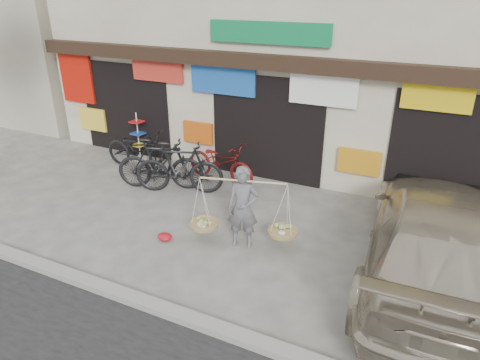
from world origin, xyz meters
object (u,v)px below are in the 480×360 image
at_px(bike_0, 139,150).
at_px(suv, 439,239).
at_px(street_vendor, 243,211).
at_px(display_rack, 139,141).
at_px(bike_3, 179,168).
at_px(bike_2, 220,162).
at_px(bike_1, 160,164).

bearing_deg(bike_0, suv, -100.84).
relative_size(street_vendor, suv, 0.36).
height_order(bike_0, suv, suv).
xyz_separation_m(street_vendor, suv, (3.44, 0.43, 0.06)).
height_order(street_vendor, display_rack, street_vendor).
height_order(bike_3, suv, suv).
xyz_separation_m(bike_2, display_rack, (-2.88, 0.35, 0.03)).
xyz_separation_m(street_vendor, display_rack, (-4.70, 2.86, -0.20)).
xyz_separation_m(bike_2, bike_3, (-0.60, -1.02, 0.11)).
height_order(bike_1, bike_2, bike_1).
xyz_separation_m(bike_1, suv, (6.41, -1.06, 0.17)).
xyz_separation_m(bike_1, bike_3, (0.55, 0.00, 0.00)).
bearing_deg(bike_3, display_rack, 38.59).
distance_m(bike_0, bike_1, 1.46).
xyz_separation_m(bike_2, suv, (5.26, -2.08, 0.28)).
bearing_deg(suv, bike_0, -15.47).
distance_m(bike_2, display_rack, 2.90).
relative_size(bike_3, display_rack, 1.54).
relative_size(bike_3, suv, 0.38).
relative_size(bike_0, suv, 0.38).
relative_size(bike_1, suv, 0.38).
bearing_deg(bike_3, bike_1, 69.59).
xyz_separation_m(bike_3, display_rack, (-2.28, 1.37, -0.09)).
bearing_deg(display_rack, bike_3, -31.00).
xyz_separation_m(bike_0, bike_3, (1.80, -0.75, 0.08)).
bearing_deg(bike_2, display_rack, 93.45).
bearing_deg(suv, bike_1, -11.54).
bearing_deg(display_rack, suv, -16.61).
distance_m(street_vendor, bike_2, 3.11).
xyz_separation_m(street_vendor, bike_3, (-2.42, 1.49, -0.11)).
relative_size(street_vendor, bike_2, 1.00).
relative_size(bike_0, bike_2, 1.07).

